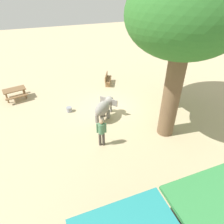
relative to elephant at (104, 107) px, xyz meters
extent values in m
plane|color=tan|center=(-0.70, -0.88, -0.81)|extent=(60.00, 60.00, 0.00)
cylinder|color=gray|center=(-0.02, -0.26, -0.54)|extent=(0.23, 0.23, 0.54)
cylinder|color=gray|center=(-0.26, 0.03, -0.54)|extent=(0.23, 0.23, 0.54)
cylinder|color=gray|center=(0.55, 0.22, -0.54)|extent=(0.23, 0.23, 0.54)
cylinder|color=gray|center=(0.31, 0.50, -0.54)|extent=(0.23, 0.23, 0.54)
ellipsoid|color=gray|center=(0.14, 0.12, 0.05)|extent=(1.47, 1.39, 0.81)
sphere|color=gray|center=(-0.49, -0.41, 0.15)|extent=(0.57, 0.57, 0.57)
cone|color=gray|center=(-0.65, -0.55, -0.35)|extent=(0.18, 0.18, 0.90)
cube|color=gray|center=(-0.18, -0.65, 0.15)|extent=(0.35, 0.40, 0.43)
cube|color=gray|center=(-0.67, -0.07, 0.15)|extent=(0.35, 0.40, 0.43)
cylinder|color=#3F3833|center=(0.98, 2.20, -0.40)|extent=(0.14, 0.14, 0.82)
cylinder|color=#3F3833|center=(0.81, 2.26, -0.40)|extent=(0.14, 0.14, 0.82)
cylinder|color=#4C7F59|center=(0.90, 2.23, 0.30)|extent=(0.32, 0.32, 0.58)
sphere|color=tan|center=(0.90, 2.23, 0.70)|extent=(0.22, 0.22, 0.22)
cylinder|color=#4C7F59|center=(1.09, 2.16, 0.32)|extent=(0.09, 0.09, 0.55)
cylinder|color=#4C7F59|center=(0.70, 2.30, 0.32)|extent=(0.09, 0.09, 0.55)
cylinder|color=brown|center=(-2.80, 2.49, 1.56)|extent=(0.88, 0.88, 4.72)
ellipsoid|color=#2D6B28|center=(-2.80, 2.49, 5.32)|extent=(5.16, 4.73, 3.66)
cylinder|color=brown|center=(-4.63, 0.29, 1.15)|extent=(0.57, 0.57, 3.92)
ellipsoid|color=#387A2D|center=(-4.63, 0.29, 4.87)|extent=(6.49, 5.95, 4.59)
cube|color=olive|center=(-1.90, -4.51, -0.36)|extent=(0.98, 1.43, 0.06)
cube|color=olive|center=(-1.75, -4.59, -0.13)|extent=(0.67, 1.28, 0.40)
cube|color=olive|center=(-2.13, -4.99, -0.60)|extent=(0.36, 0.23, 0.42)
cube|color=olive|center=(-1.67, -4.04, -0.60)|extent=(0.36, 0.23, 0.42)
cube|color=brown|center=(5.21, -4.61, -0.06)|extent=(1.63, 1.10, 0.06)
cylinder|color=brown|center=(4.69, -5.05, -0.45)|extent=(0.10, 0.10, 0.72)
cylinder|color=brown|center=(4.56, -4.42, -0.45)|extent=(0.10, 0.10, 0.72)
cylinder|color=brown|center=(5.86, -4.79, -0.45)|extent=(0.10, 0.10, 0.72)
cylinder|color=brown|center=(5.73, -4.17, -0.45)|extent=(0.10, 0.10, 0.72)
cube|color=brown|center=(5.34, -5.21, -0.37)|extent=(1.52, 0.55, 0.05)
cube|color=brown|center=(5.08, -4.00, -0.37)|extent=(1.52, 0.55, 0.05)
cylinder|color=gray|center=(0.35, 7.37, 0.39)|extent=(0.10, 0.10, 2.40)
cylinder|color=gray|center=(-1.45, 7.37, 0.39)|extent=(0.10, 0.10, 2.40)
cylinder|color=gray|center=(1.91, -1.56, -0.65)|extent=(0.36, 0.36, 0.32)
camera|label=1|loc=(3.14, 9.65, 6.48)|focal=31.78mm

